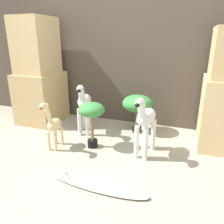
{
  "coord_description": "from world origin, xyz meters",
  "views": [
    {
      "loc": [
        0.84,
        -1.81,
        1.27
      ],
      "look_at": [
        -0.01,
        0.6,
        0.4
      ],
      "focal_mm": 35.0,
      "sensor_mm": 36.0,
      "label": 1
    }
  ],
  "objects": [
    {
      "name": "potted_palm_front",
      "position": [
        0.22,
        1.01,
        0.41
      ],
      "size": [
        0.42,
        0.42,
        0.53
      ],
      "color": "black",
      "rests_on": "ground_plane"
    },
    {
      "name": "giraffe_figurine",
      "position": [
        -0.6,
        0.19,
        0.31
      ],
      "size": [
        0.16,
        0.39,
        0.62
      ],
      "color": "#E0C184",
      "rests_on": "ground_plane"
    },
    {
      "name": "zebra_right",
      "position": [
        0.44,
        0.4,
        0.41
      ],
      "size": [
        0.23,
        0.51,
        0.72
      ],
      "color": "silver",
      "rests_on": "ground_plane"
    },
    {
      "name": "surfboard",
      "position": [
        0.15,
        -0.3,
        0.02
      ],
      "size": [
        0.98,
        0.26,
        0.09
      ],
      "color": "silver",
      "rests_on": "ground_plane"
    },
    {
      "name": "zebra_left",
      "position": [
        -0.47,
        0.75,
        0.41
      ],
      "size": [
        0.26,
        0.51,
        0.72
      ],
      "color": "silver",
      "rests_on": "ground_plane"
    },
    {
      "name": "rock_pillar_left",
      "position": [
        -1.31,
        0.95,
        0.71
      ],
      "size": [
        0.58,
        0.67,
        1.56
      ],
      "color": "tan",
      "rests_on": "ground_plane"
    },
    {
      "name": "potted_palm_back",
      "position": [
        -0.18,
        0.38,
        0.44
      ],
      "size": [
        0.31,
        0.31,
        0.56
      ],
      "color": "black",
      "rests_on": "ground_plane"
    },
    {
      "name": "wall_back",
      "position": [
        0.0,
        1.39,
        1.1
      ],
      "size": [
        6.4,
        0.08,
        2.2
      ],
      "color": "#473D33",
      "rests_on": "ground_plane"
    },
    {
      "name": "ground_plane",
      "position": [
        0.0,
        0.0,
        0.0
      ],
      "size": [
        14.0,
        14.0,
        0.0
      ],
      "primitive_type": "plane",
      "color": "#9E937F"
    }
  ]
}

